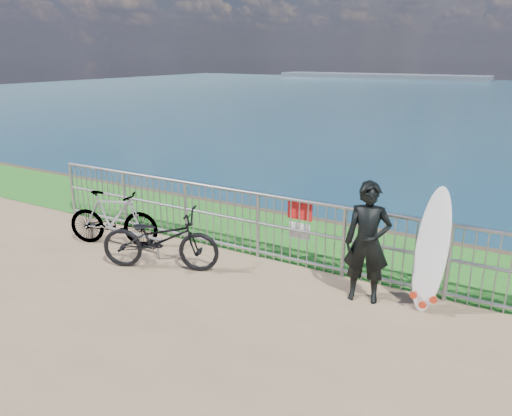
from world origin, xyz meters
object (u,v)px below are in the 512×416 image
Objects in this scene: surfboard at (431,255)px; bicycle_near at (160,239)px; bicycle_far at (113,218)px; surfer at (367,243)px.

surfboard reaches higher than bicycle_near.
bicycle_near is (-3.91, -0.82, -0.28)m from surfboard.
surfboard is at bearing -100.96° from bicycle_near.
surfboard is 5.34m from bicycle_far.
surfboard is at bearing -0.75° from surfer.
bicycle_far is at bearing -175.22° from surfboard.
surfer is at bearing -107.87° from bicycle_far.
bicycle_far is at bearing 52.35° from bicycle_near.
surfer is 4.55m from bicycle_far.
bicycle_far is at bearing 169.82° from surfer.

